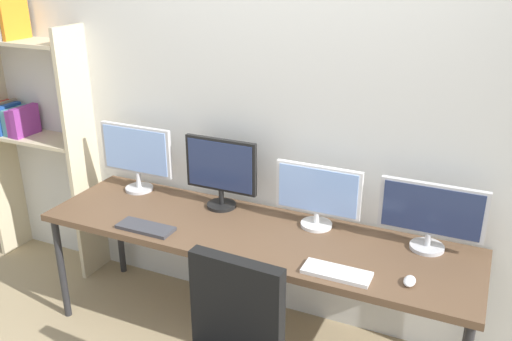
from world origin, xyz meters
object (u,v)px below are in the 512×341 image
Objects in this scene: monitor_far_right at (431,214)px; computer_mouse at (410,281)px; bookshelf at (25,108)px; monitor_far_left at (137,154)px; monitor_center_right at (318,194)px; keyboard_left at (146,228)px; keyboard_right at (337,273)px; monitor_center_left at (221,170)px; desk at (252,239)px.

computer_mouse is (-0.02, -0.38, -0.19)m from monitor_far_right.
bookshelf is 2.82m from computer_mouse.
monitor_far_left is 1.04× the size of monitor_center_right.
monitor_far_right is at bearing -0.37° from bookshelf.
keyboard_left and keyboard_right have the same top height.
computer_mouse is at bearing -93.76° from monitor_far_right.
bookshelf is 2.51m from keyboard_right.
keyboard_left is at bearing -163.38° from monitor_far_right.
monitor_far_right is 1.62× the size of keyboard_left.
monitor_center_left is 0.56m from keyboard_left.
desk is 25.86× the size of computer_mouse.
monitor_center_right is (2.17, -0.02, -0.25)m from bookshelf.
computer_mouse is (1.20, -0.38, -0.23)m from monitor_center_left.
bookshelf reaches higher than monitor_far_left.
computer_mouse is at bearing 10.87° from keyboard_right.
keyboard_right is (0.87, -0.44, -0.23)m from monitor_center_left.
monitor_far_right is at bearing 50.75° from keyboard_right.
bookshelf is 20.23× the size of computer_mouse.
bookshelf is at bearing 171.85° from computer_mouse.
monitor_far_right is (2.79, -0.02, -0.24)m from bookshelf.
desk is 0.91m from computer_mouse.
keyboard_right is at bearing -16.62° from monitor_far_left.
bookshelf is 4.20× the size of monitor_center_left.
keyboard_left is 1.46m from computer_mouse.
monitor_center_left reaches higher than keyboard_right.
keyboard_right is (0.56, -0.23, 0.06)m from desk.
keyboard_right is at bearing -60.24° from monitor_center_right.
monitor_center_left is 1.00m from keyboard_right.
desk is 0.98m from monitor_far_right.
computer_mouse is at bearing -8.15° from bookshelf.
keyboard_left is (0.36, -0.44, -0.24)m from monitor_far_left.
monitor_center_right is 1.48× the size of keyboard_right.
monitor_center_right is at bearing 34.65° from desk.
keyboard_right is at bearing -10.74° from bookshelf.
keyboard_right is at bearing -22.33° from desk.
monitor_center_right is 0.99m from keyboard_left.
monitor_far_left is 1.55× the size of keyboard_left.
monitor_center_right is 0.92× the size of monitor_far_right.
bookshelf is at bearing 169.26° from keyboard_right.
keyboard_right is at bearing -129.25° from monitor_far_right.
bookshelf is at bearing 178.92° from monitor_far_left.
monitor_center_right is at bearing 147.35° from computer_mouse.
keyboard_left is 0.99× the size of keyboard_right.
monitor_center_right is (0.31, 0.21, 0.25)m from desk.
monitor_far_left is (0.94, -0.02, -0.20)m from bookshelf.
monitor_far_right is 5.61× the size of computer_mouse.
desk is 4.61× the size of monitor_far_right.
monitor_center_right is 0.61m from monitor_far_right.
monitor_center_right is 1.49× the size of keyboard_left.
monitor_far_left is 1.87m from computer_mouse.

